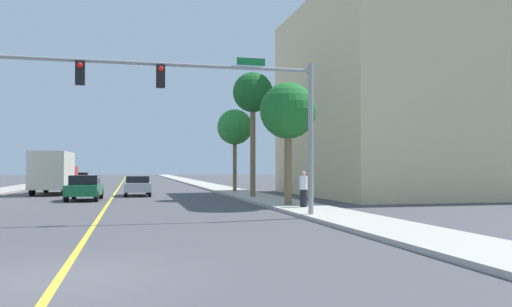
{
  "coord_description": "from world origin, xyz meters",
  "views": [
    {
      "loc": [
        1.23,
        -9.73,
        1.95
      ],
      "look_at": [
        7.09,
        14.57,
        2.64
      ],
      "focal_mm": 36.19,
      "sensor_mm": 36.0,
      "label": 1
    }
  ],
  "objects_px": {
    "palm_near": "(288,112)",
    "car_red": "(81,178)",
    "palm_mid": "(253,94)",
    "delivery_truck": "(54,172)",
    "car_white": "(48,181)",
    "traffic_signal_mast": "(211,95)",
    "pedestrian": "(303,189)",
    "palm_far": "(235,128)",
    "car_silver": "(137,185)",
    "car_green": "(85,188)"
  },
  "relations": [
    {
      "from": "car_red",
      "to": "palm_far",
      "type": "bearing_deg",
      "value": -60.33
    },
    {
      "from": "palm_mid",
      "to": "palm_far",
      "type": "distance_m",
      "value": 7.51
    },
    {
      "from": "palm_far",
      "to": "car_green",
      "type": "distance_m",
      "value": 12.96
    },
    {
      "from": "traffic_signal_mast",
      "to": "car_white",
      "type": "distance_m",
      "value": 33.76
    },
    {
      "from": "car_green",
      "to": "pedestrian",
      "type": "xyz_separation_m",
      "value": [
        10.39,
        -9.79,
        0.21
      ]
    },
    {
      "from": "car_green",
      "to": "traffic_signal_mast",
      "type": "bearing_deg",
      "value": -65.06
    },
    {
      "from": "palm_near",
      "to": "pedestrian",
      "type": "relative_size",
      "value": 3.64
    },
    {
      "from": "car_red",
      "to": "pedestrian",
      "type": "xyz_separation_m",
      "value": [
        13.19,
        -38.15,
        0.22
      ]
    },
    {
      "from": "delivery_truck",
      "to": "palm_mid",
      "type": "bearing_deg",
      "value": -32.34
    },
    {
      "from": "car_green",
      "to": "delivery_truck",
      "type": "relative_size",
      "value": 0.57
    },
    {
      "from": "palm_near",
      "to": "traffic_signal_mast",
      "type": "bearing_deg",
      "value": -132.1
    },
    {
      "from": "traffic_signal_mast",
      "to": "car_silver",
      "type": "bearing_deg",
      "value": 97.87
    },
    {
      "from": "palm_far",
      "to": "car_white",
      "type": "xyz_separation_m",
      "value": [
        -15.23,
        12.13,
        -4.3
      ]
    },
    {
      "from": "palm_near",
      "to": "palm_far",
      "type": "distance_m",
      "value": 14.7
    },
    {
      "from": "palm_near",
      "to": "delivery_truck",
      "type": "xyz_separation_m",
      "value": [
        -12.97,
        16.11,
        -3.02
      ]
    },
    {
      "from": "car_silver",
      "to": "palm_near",
      "type": "bearing_deg",
      "value": -61.44
    },
    {
      "from": "palm_mid",
      "to": "delivery_truck",
      "type": "xyz_separation_m",
      "value": [
        -12.93,
        8.77,
        -4.91
      ]
    },
    {
      "from": "palm_near",
      "to": "car_red",
      "type": "relative_size",
      "value": 1.53
    },
    {
      "from": "traffic_signal_mast",
      "to": "palm_far",
      "type": "xyz_separation_m",
      "value": [
        4.83,
        19.75,
        0.37
      ]
    },
    {
      "from": "traffic_signal_mast",
      "to": "delivery_truck",
      "type": "bearing_deg",
      "value": 111.63
    },
    {
      "from": "traffic_signal_mast",
      "to": "car_green",
      "type": "relative_size",
      "value": 2.92
    },
    {
      "from": "traffic_signal_mast",
      "to": "car_red",
      "type": "xyz_separation_m",
      "value": [
        -8.36,
        41.67,
        -3.9
      ]
    },
    {
      "from": "palm_near",
      "to": "palm_far",
      "type": "height_order",
      "value": "palm_far"
    },
    {
      "from": "palm_mid",
      "to": "traffic_signal_mast",
      "type": "bearing_deg",
      "value": -110.08
    },
    {
      "from": "traffic_signal_mast",
      "to": "palm_mid",
      "type": "bearing_deg",
      "value": 69.92
    },
    {
      "from": "traffic_signal_mast",
      "to": "palm_far",
      "type": "relative_size",
      "value": 1.92
    },
    {
      "from": "traffic_signal_mast",
      "to": "car_white",
      "type": "xyz_separation_m",
      "value": [
        -10.4,
        31.88,
        -3.93
      ]
    },
    {
      "from": "traffic_signal_mast",
      "to": "car_red",
      "type": "distance_m",
      "value": 42.67
    },
    {
      "from": "traffic_signal_mast",
      "to": "delivery_truck",
      "type": "height_order",
      "value": "traffic_signal_mast"
    },
    {
      "from": "car_white",
      "to": "car_red",
      "type": "relative_size",
      "value": 1.12
    },
    {
      "from": "palm_far",
      "to": "car_red",
      "type": "distance_m",
      "value": 25.93
    },
    {
      "from": "palm_mid",
      "to": "car_white",
      "type": "height_order",
      "value": "palm_mid"
    },
    {
      "from": "palm_mid",
      "to": "car_white",
      "type": "bearing_deg",
      "value": 127.48
    },
    {
      "from": "palm_near",
      "to": "delivery_truck",
      "type": "height_order",
      "value": "palm_near"
    },
    {
      "from": "palm_far",
      "to": "car_silver",
      "type": "height_order",
      "value": "palm_far"
    },
    {
      "from": "car_red",
      "to": "car_silver",
      "type": "xyz_separation_m",
      "value": [
        5.91,
        -23.91,
        -0.02
      ]
    },
    {
      "from": "palm_far",
      "to": "car_red",
      "type": "height_order",
      "value": "palm_far"
    },
    {
      "from": "palm_far",
      "to": "car_red",
      "type": "xyz_separation_m",
      "value": [
        -13.19,
        21.91,
        -4.27
      ]
    },
    {
      "from": "palm_mid",
      "to": "car_green",
      "type": "xyz_separation_m",
      "value": [
        -10.1,
        0.89,
        -5.79
      ]
    },
    {
      "from": "car_green",
      "to": "delivery_truck",
      "type": "bearing_deg",
      "value": 112.01
    },
    {
      "from": "palm_near",
      "to": "car_white",
      "type": "height_order",
      "value": "palm_near"
    },
    {
      "from": "car_red",
      "to": "pedestrian",
      "type": "bearing_deg",
      "value": -72.31
    },
    {
      "from": "car_silver",
      "to": "delivery_truck",
      "type": "height_order",
      "value": "delivery_truck"
    },
    {
      "from": "car_green",
      "to": "delivery_truck",
      "type": "xyz_separation_m",
      "value": [
        -2.83,
        7.88,
        0.89
      ]
    },
    {
      "from": "traffic_signal_mast",
      "to": "pedestrian",
      "type": "distance_m",
      "value": 7.02
    },
    {
      "from": "car_red",
      "to": "delivery_truck",
      "type": "distance_m",
      "value": 20.51
    },
    {
      "from": "traffic_signal_mast",
      "to": "car_silver",
      "type": "height_order",
      "value": "traffic_signal_mast"
    },
    {
      "from": "palm_far",
      "to": "delivery_truck",
      "type": "height_order",
      "value": "palm_far"
    },
    {
      "from": "palm_near",
      "to": "car_red",
      "type": "distance_m",
      "value": 39.02
    },
    {
      "from": "palm_far",
      "to": "car_green",
      "type": "xyz_separation_m",
      "value": [
        -10.4,
        -6.46,
        -4.26
      ]
    }
  ]
}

